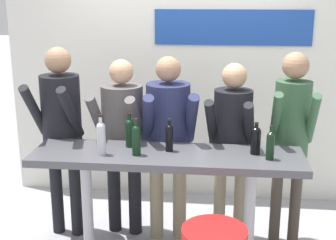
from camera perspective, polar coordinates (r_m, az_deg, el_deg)
back_wall at (r=5.05m, az=1.77°, el=5.75°), size 3.76×0.12×2.75m
tasting_table at (r=3.78m, az=-0.14°, el=-6.46°), size 2.16×0.56×0.99m
person_far_left at (r=4.29m, az=-12.89°, el=-0.20°), size 0.46×0.58×1.77m
person_left at (r=4.26m, az=-5.58°, el=-1.17°), size 0.50×0.58×1.66m
person_center_left at (r=4.13m, az=0.03°, el=-1.23°), size 0.53×0.62×1.70m
person_center at (r=4.12m, az=7.81°, el=-1.73°), size 0.45×0.56×1.65m
person_center_right at (r=4.17m, az=14.79°, el=-0.80°), size 0.39×0.53×1.75m
wine_bottle_0 at (r=3.73m, az=10.66°, el=-2.30°), size 0.08×0.08×0.26m
wine_bottle_1 at (r=3.85m, az=-4.70°, el=-1.41°), size 0.07×0.07×0.28m
wine_bottle_2 at (r=3.68m, az=-8.15°, el=-2.03°), size 0.07×0.07×0.32m
wine_bottle_3 at (r=3.73m, az=0.16°, el=-2.02°), size 0.06×0.06×0.27m
wine_bottle_4 at (r=3.65m, az=-3.89°, el=-2.27°), size 0.07×0.07×0.29m
wine_bottle_5 at (r=3.63m, az=12.37°, el=-2.90°), size 0.06×0.06×0.27m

